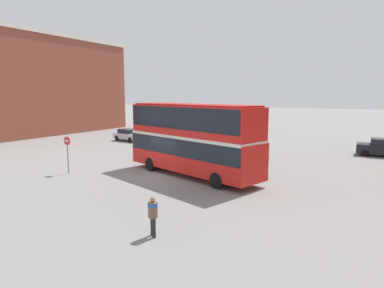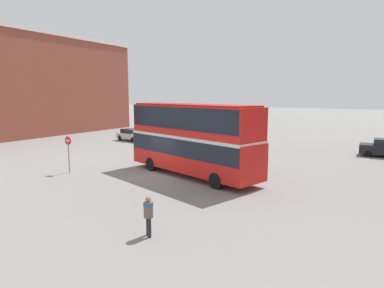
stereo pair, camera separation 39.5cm
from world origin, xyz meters
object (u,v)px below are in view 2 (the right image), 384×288
double_decker_bus (192,135)px  no_entry_sign (68,149)px  pedestrian_foreground (148,212)px  parked_car_kerb_near (132,135)px  parked_car_side_street (168,138)px

double_decker_bus → no_entry_sign: 8.69m
double_decker_bus → no_entry_sign: (-7.87, -3.53, -1.03)m
pedestrian_foreground → parked_car_kerb_near: 27.94m
parked_car_kerb_near → parked_car_side_street: 6.02m
double_decker_bus → no_entry_sign: size_ratio=4.15×
pedestrian_foreground → no_entry_sign: size_ratio=0.62×
double_decker_bus → parked_car_side_street: 13.89m
double_decker_bus → parked_car_kerb_near: 18.98m
no_entry_sign → parked_car_kerb_near: bearing=114.8°
parked_car_side_street → no_entry_sign: size_ratio=1.80×
parked_car_side_street → no_entry_sign: bearing=-82.0°
pedestrian_foreground → no_entry_sign: no_entry_sign is taller
double_decker_bus → pedestrian_foreground: bearing=-51.7°
double_decker_bus → parked_car_side_street: (-8.97, 10.42, -1.96)m
parked_car_kerb_near → no_entry_sign: size_ratio=1.66×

